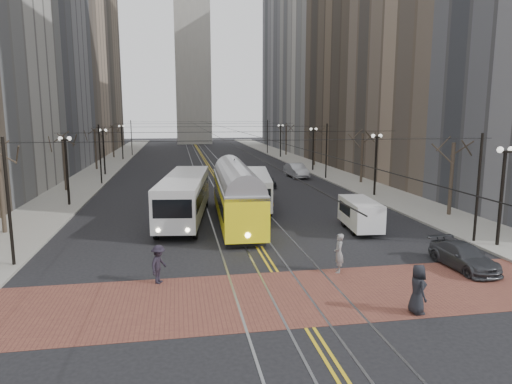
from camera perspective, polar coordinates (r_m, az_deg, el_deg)
name	(u,v)px	position (r m, az deg, el deg)	size (l,w,h in m)	color
ground	(271,266)	(23.69, 1.87, -9.20)	(260.00, 260.00, 0.00)	black
sidewalk_left	(103,169)	(68.18, -18.56, 2.78)	(5.00, 140.00, 0.15)	gray
sidewalk_right	(308,165)	(70.16, 6.46, 3.41)	(5.00, 140.00, 0.15)	gray
crosswalk_band	(290,296)	(20.04, 4.24, -12.82)	(25.00, 6.00, 0.01)	brown
streetcar_rails	(209,167)	(67.54, -5.87, 3.12)	(4.80, 130.00, 0.02)	gray
centre_lines	(209,167)	(67.54, -5.87, 3.12)	(0.42, 130.00, 0.01)	gold
building_left_mid	(15,44)	(71.71, -27.86, 16.08)	(16.00, 20.00, 34.00)	slate
building_left_midfar	(38,7)	(92.72, -25.58, 20.18)	(20.00, 20.00, 52.00)	gray
building_left_far	(77,57)	(110.65, -21.45, 15.43)	(16.00, 20.00, 40.00)	brown
building_right_mid	(374,52)	(74.89, 14.57, 16.54)	(16.00, 20.00, 34.00)	brown
building_right_midfar	(342,18)	(95.39, 10.73, 20.60)	(20.00, 20.00, 52.00)	#A5A39B
building_right_far	(303,62)	(112.73, 5.96, 15.91)	(16.00, 20.00, 40.00)	slate
clock_tower	(191,2)	(127.21, -8.12, 22.44)	(12.00, 12.00, 66.00)	#B2AFA5
lamp_posts	(219,159)	(51.13, -4.65, 4.19)	(27.60, 57.20, 5.60)	black
street_trees	(214,154)	(57.58, -5.24, 4.79)	(31.68, 53.28, 5.60)	#382D23
trolley_wires	(214,146)	(57.10, -5.22, 5.73)	(25.96, 120.00, 6.60)	black
transit_bus	(185,198)	(33.72, -8.90, -0.76)	(2.71, 13.01, 3.25)	silver
streetcar	(236,200)	(32.59, -2.47, -0.97)	(2.60, 13.98, 3.30)	yellow
rear_bus	(255,190)	(38.43, -0.13, 0.28)	(2.32, 10.66, 2.78)	white
cargo_van	(360,216)	(31.05, 12.89, -2.89)	(1.81, 4.70, 2.08)	white
sedan_grey	(265,180)	(48.86, 1.08, 1.50)	(1.69, 4.21, 1.44)	#3B3E42
sedan_silver	(296,170)	(56.38, 5.07, 2.70)	(1.81, 5.18, 1.71)	#A9ACB1
sedan_parked	(464,256)	(25.40, 24.54, -7.33)	(1.73, 4.26, 1.24)	#393B40
pedestrian_a	(418,289)	(19.10, 19.56, -11.36)	(0.96, 0.62, 1.96)	black
pedestrian_b	(339,253)	(22.83, 10.31, -7.51)	(0.71, 0.46, 1.93)	gray
pedestrian_d	(159,264)	(21.56, -12.06, -8.81)	(1.16, 0.66, 1.79)	black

